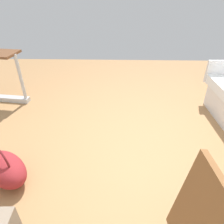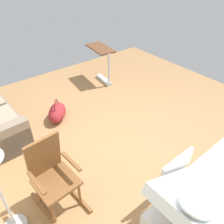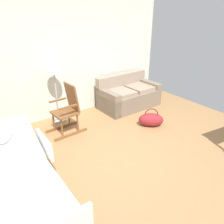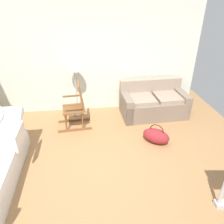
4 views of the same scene
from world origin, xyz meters
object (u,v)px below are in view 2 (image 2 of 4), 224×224
(hospital_bed, at_px, (222,196))
(duffel_bag, at_px, (57,112))
(rocking_chair, at_px, (52,176))
(overbed_table, at_px, (102,61))

(hospital_bed, distance_m, duffel_bag, 3.10)
(rocking_chair, bearing_deg, duffel_bag, -27.58)
(rocking_chair, xyz_separation_m, duffel_bag, (1.63, -0.85, -0.35))
(duffel_bag, bearing_deg, overbed_table, -65.57)
(hospital_bed, bearing_deg, rocking_chair, 47.91)
(overbed_table, relative_size, duffel_bag, 1.36)
(hospital_bed, bearing_deg, duffel_bag, 12.91)
(hospital_bed, relative_size, rocking_chair, 2.00)
(rocking_chair, bearing_deg, hospital_bed, -132.09)
(duffel_bag, bearing_deg, rocking_chair, 152.42)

